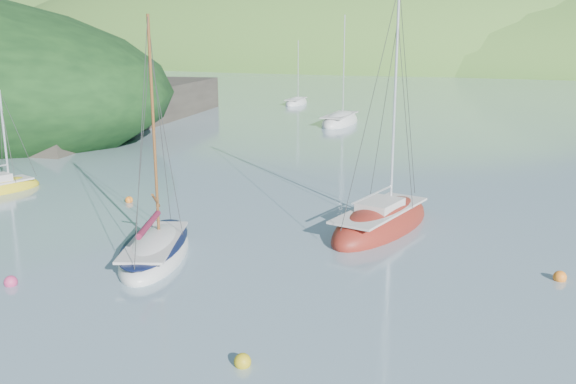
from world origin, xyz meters
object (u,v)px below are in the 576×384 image
at_px(sailboat_yellow, 0,189).
at_px(distant_sloop_a, 340,122).
at_px(sloop_red, 381,224).
at_px(distant_sloop_c, 296,103).
at_px(daysailer_white, 155,251).

xyz_separation_m(sailboat_yellow, distant_sloop_a, (8.73, 33.77, 0.03)).
xyz_separation_m(sloop_red, distant_sloop_c, (-23.83, 46.50, -0.07)).
bearing_deg(sloop_red, distant_sloop_a, 122.52).
bearing_deg(sailboat_yellow, daysailer_white, -5.50).
relative_size(sloop_red, distant_sloop_c, 1.39).
distance_m(sloop_red, distant_sloop_a, 34.56).
bearing_deg(distant_sloop_c, daysailer_white, -78.26).
height_order(daysailer_white, distant_sloop_c, daysailer_white).
relative_size(sloop_red, distant_sloop_a, 1.04).
bearing_deg(daysailer_white, sloop_red, 22.77).
height_order(daysailer_white, distant_sloop_a, distant_sloop_a).
distance_m(daysailer_white, distant_sloop_a, 39.74).
xyz_separation_m(daysailer_white, distant_sloop_a, (-5.71, 39.33, -0.04)).
height_order(sailboat_yellow, distant_sloop_c, distant_sloop_c).
bearing_deg(sloop_red, daysailer_white, -124.76).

